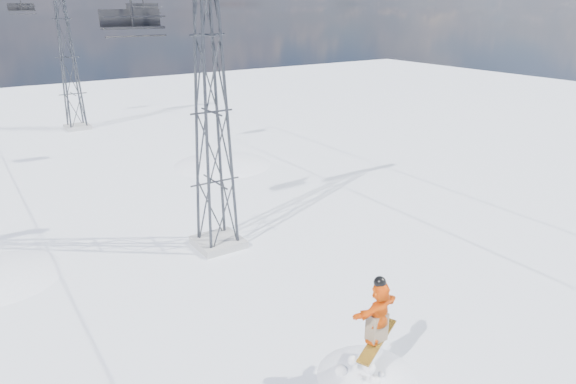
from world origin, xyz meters
name	(u,v)px	position (x,y,z in m)	size (l,w,h in m)	color
ground	(320,358)	(0.00, 0.00, 0.00)	(120.00, 120.00, 0.00)	white
snow_terrain	(49,328)	(-4.77, 21.24, -9.59)	(39.00, 37.00, 22.00)	white
lift_tower_near	(212,113)	(0.80, 8.00, 5.47)	(5.20, 1.80, 11.43)	#999999
lift_tower_far	(68,58)	(0.80, 33.00, 5.47)	(5.20, 1.80, 11.43)	#999999
lift_chair_near	(132,21)	(-1.40, 9.41, 8.72)	(2.15, 0.62, 2.66)	black
lift_chair_mid	(143,9)	(3.00, 21.19, 8.98)	(1.88, 0.54, 2.34)	black
lift_chair_far	(21,8)	(-1.40, 35.98, 9.00)	(1.86, 0.54, 2.31)	black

